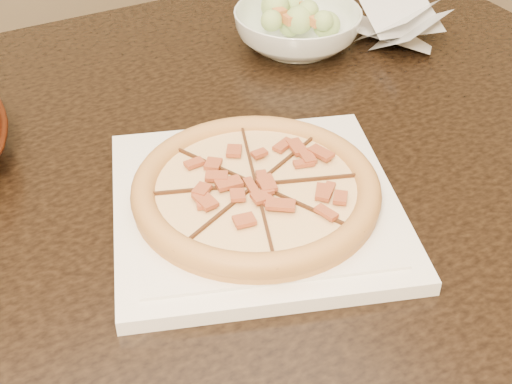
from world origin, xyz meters
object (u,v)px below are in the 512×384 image
at_px(plate, 256,205).
at_px(salad_bowl, 297,30).
at_px(pizza, 256,189).
at_px(dining_table, 141,232).

xyz_separation_m(plate, salad_bowl, (0.27, 0.33, 0.02)).
xyz_separation_m(plate, pizza, (-0.00, 0.00, 0.02)).
bearing_deg(pizza, dining_table, 125.99).
distance_m(plate, salad_bowl, 0.43).
bearing_deg(salad_bowl, pizza, -129.27).
height_order(plate, salad_bowl, salad_bowl).
bearing_deg(dining_table, salad_bowl, 28.03).
bearing_deg(salad_bowl, dining_table, -151.97).
relative_size(dining_table, plate, 3.75).
bearing_deg(dining_table, pizza, -54.01).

